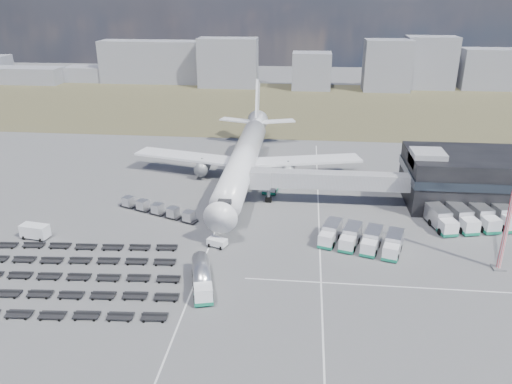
# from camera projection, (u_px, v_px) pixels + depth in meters

# --- Properties ---
(ground) EXTENTS (420.00, 420.00, 0.00)m
(ground) POSITION_uv_depth(u_px,v_px,m) (220.00, 250.00, 80.34)
(ground) COLOR #565659
(ground) RESTS_ON ground
(grass_strip) EXTENTS (420.00, 90.00, 0.01)m
(grass_strip) POSITION_uv_depth(u_px,v_px,m) (271.00, 105.00, 181.74)
(grass_strip) COLOR #4B462D
(grass_strip) RESTS_ON ground
(lane_markings) EXTENTS (47.12, 110.00, 0.01)m
(lane_markings) POSITION_uv_depth(u_px,v_px,m) (282.00, 244.00, 82.18)
(lane_markings) COLOR silver
(lane_markings) RESTS_ON ground
(terminal) EXTENTS (30.40, 16.40, 11.00)m
(terminal) POSITION_uv_depth(u_px,v_px,m) (485.00, 178.00, 95.97)
(terminal) COLOR black
(terminal) RESTS_ON ground
(jet_bridge) EXTENTS (30.30, 3.80, 7.05)m
(jet_bridge) POSITION_uv_depth(u_px,v_px,m) (319.00, 180.00, 95.77)
(jet_bridge) COLOR #939399
(jet_bridge) RESTS_ON ground
(airliner) EXTENTS (51.59, 64.53, 17.62)m
(airliner) POSITION_uv_depth(u_px,v_px,m) (245.00, 157.00, 108.19)
(airliner) COLOR white
(airliner) RESTS_ON ground
(skyline) EXTENTS (279.20, 24.68, 21.26)m
(skyline) POSITION_uv_depth(u_px,v_px,m) (296.00, 67.00, 214.62)
(skyline) COLOR gray
(skyline) RESTS_ON ground
(fuel_tanker) EXTENTS (4.93, 10.28, 3.22)m
(fuel_tanker) POSITION_uv_depth(u_px,v_px,m) (202.00, 278.00, 69.62)
(fuel_tanker) COLOR white
(fuel_tanker) RESTS_ON ground
(pushback_tug) EXTENTS (3.49, 2.69, 1.41)m
(pushback_tug) POSITION_uv_depth(u_px,v_px,m) (217.00, 243.00, 81.21)
(pushback_tug) COLOR white
(pushback_tug) RESTS_ON ground
(utility_van) EXTENTS (4.95, 2.82, 2.47)m
(utility_van) POSITION_uv_depth(u_px,v_px,m) (35.00, 232.00, 83.76)
(utility_van) COLOR white
(utility_van) RESTS_ON ground
(catering_truck) EXTENTS (3.54, 7.07, 3.12)m
(catering_truck) POSITION_uv_depth(u_px,v_px,m) (272.00, 183.00, 103.95)
(catering_truck) COLOR white
(catering_truck) RESTS_ON ground
(service_trucks_near) EXTENTS (14.16, 10.41, 2.81)m
(service_trucks_near) POSITION_uv_depth(u_px,v_px,m) (361.00, 238.00, 80.82)
(service_trucks_near) COLOR white
(service_trucks_near) RESTS_ON ground
(service_trucks_far) EXTENTS (15.77, 10.93, 3.19)m
(service_trucks_far) POSITION_uv_depth(u_px,v_px,m) (472.00, 217.00, 87.78)
(service_trucks_far) COLOR white
(service_trucks_far) RESTS_ON ground
(uld_row) EXTENTS (16.55, 8.30, 1.89)m
(uld_row) POSITION_uv_depth(u_px,v_px,m) (158.00, 209.00, 92.73)
(uld_row) COLOR black
(uld_row) RESTS_ON ground
(baggage_dollies) EXTENTS (35.65, 22.10, 0.79)m
(baggage_dollies) POSITION_uv_depth(u_px,v_px,m) (63.00, 277.00, 72.09)
(baggage_dollies) COLOR black
(baggage_dollies) RESTS_ON ground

